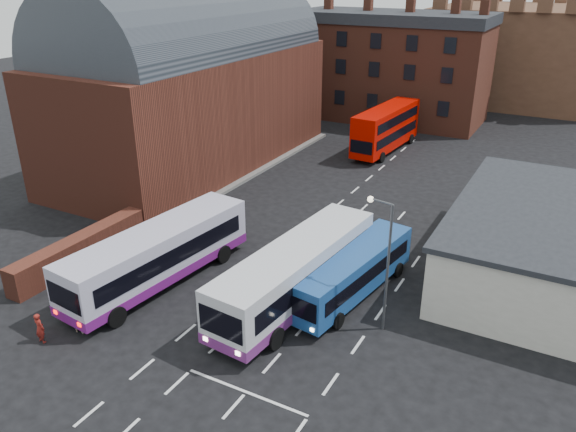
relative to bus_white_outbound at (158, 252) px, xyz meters
The scene contains 13 objects.
ground 5.38m from the bus_white_outbound, 29.81° to the right, with size 180.00×180.00×0.00m, color black.
railway_station 22.34m from the bus_white_outbound, 121.08° to the left, with size 12.00×28.00×16.00m.
forecourt_wall 5.98m from the bus_white_outbound, behind, with size 1.20×10.00×1.80m, color #602B1E.
cream_building 22.51m from the bus_white_outbound, 30.76° to the left, with size 10.40×16.40×4.25m.
brick_terrace 43.69m from the bus_white_outbound, 92.18° to the left, with size 22.00×10.00×11.00m, color brown.
castle_keep 64.47m from the bus_white_outbound, 80.75° to the left, with size 22.00×22.00×12.00m, color brown.
bus_white_outbound is the anchor object (origin of this frame).
bus_white_inbound 8.13m from the bus_white_outbound, 13.31° to the left, with size 4.04×12.67×3.40m.
bus_blue 11.03m from the bus_white_outbound, 21.05° to the left, with size 3.69×9.98×2.66m.
bus_red_double 30.64m from the bus_white_outbound, 84.71° to the left, with size 3.37×11.04×4.35m.
street_lamp 13.02m from the bus_white_outbound, ahead, with size 1.40×0.46×6.96m.
pedestrian_red 7.46m from the bus_white_outbound, 100.85° to the right, with size 0.59×0.39×1.61m, color maroon.
pedestrian_beige 5.83m from the bus_white_outbound, 94.69° to the right, with size 0.81×0.63×1.67m, color #C0A790.
Camera 1 is at (15.67, -18.89, 16.84)m, focal length 35.00 mm.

